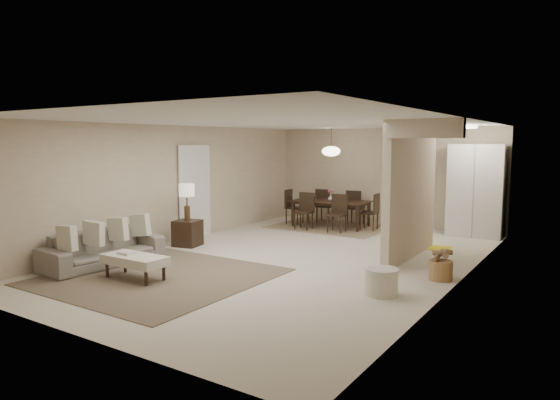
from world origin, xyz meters
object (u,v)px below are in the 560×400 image
Objects in this scene: pantry_cabinet at (476,191)px; ottoman_bench at (135,260)px; sofa at (103,248)px; wicker_basket at (441,270)px; side_table at (188,233)px; dining_table at (330,214)px; round_pouf at (381,282)px.

pantry_cabinet reaches higher than ottoman_bench.
wicker_basket is at bearing -62.19° from sofa.
wicker_basket is (5.18, 2.28, -0.15)m from sofa.
side_table is at bearing 2.61° from sofa.
wicker_basket is at bearing -48.28° from dining_table.
side_table reaches higher than ottoman_bench.
side_table is 1.12× the size of round_pouf.
ottoman_bench is at bearing -158.94° from round_pouf.
round_pouf is 1.32× the size of wicker_basket.
pantry_cabinet is 1.01× the size of sofa.
ottoman_bench is at bearing -98.05° from dining_table.
side_table is at bearing -177.29° from wicker_basket.
sofa is 5.66m from wicker_basket.
ottoman_bench is 2.01× the size of side_table.
pantry_cabinet reaches higher than wicker_basket.
dining_table is (-3.24, 4.70, 0.15)m from round_pouf.
sofa is at bearing 164.99° from ottoman_bench.
wicker_basket is (0.49, 1.22, -0.03)m from round_pouf.
sofa reaches higher than ottoman_bench.
dining_table is at bearing 137.04° from wicker_basket.
round_pouf is (4.69, 1.06, -0.12)m from sofa.
sofa is at bearing -167.27° from round_pouf.
side_table is 1.48× the size of wicker_basket.
wicker_basket is at bearing 32.25° from ottoman_bench.
ottoman_bench is 0.56× the size of dining_table.
pantry_cabinet is 4.38× the size of round_pouf.
ottoman_bench is 6.06m from dining_table.
ottoman_bench is 4.78m from wicker_basket.
ottoman_bench is (1.16, -0.30, 0.00)m from sofa.
pantry_cabinet is at bearing -32.72° from sofa.
pantry_cabinet is 3.49m from dining_table.
dining_table reaches higher than ottoman_bench.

